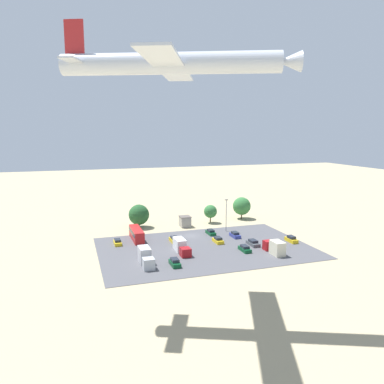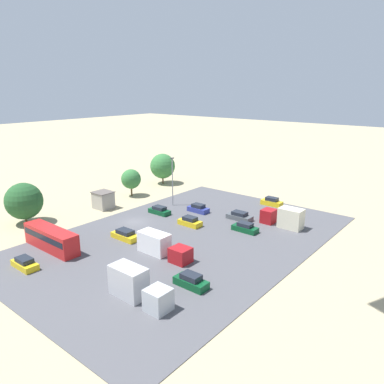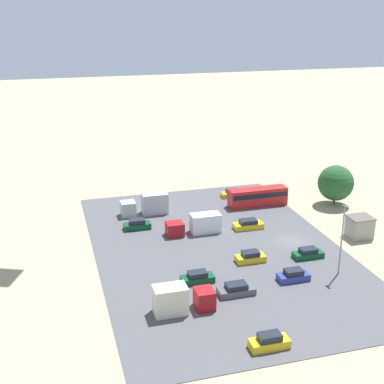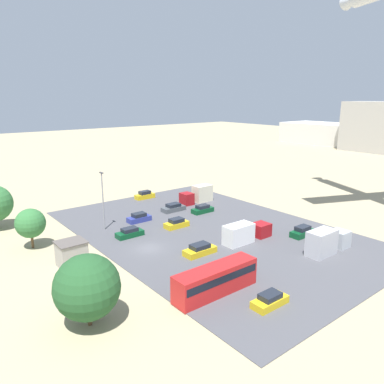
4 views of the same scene
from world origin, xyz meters
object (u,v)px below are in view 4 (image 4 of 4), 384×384
shed_building (72,254)px  parked_car_8 (203,209)px  parked_truck_1 (245,233)px  parked_car_6 (302,232)px  parked_truck_2 (327,242)px  parked_car_3 (130,233)px  parked_truck_0 (198,195)px  parked_car_0 (177,224)px  parked_car_1 (200,250)px  parked_car_5 (173,208)px  bus (216,279)px  parked_car_4 (139,218)px  parked_car_7 (145,195)px  parked_car_2 (270,300)px

shed_building → parked_car_8: (-6.84, 27.68, -0.97)m
shed_building → parked_truck_1: shed_building is taller
parked_car_6 → parked_truck_2: parked_truck_2 is taller
parked_car_3 → parked_truck_0: bearing=112.4°
parked_car_0 → parked_car_1: bearing=160.0°
parked_car_3 → parked_truck_0: parked_truck_0 is taller
parked_car_5 → parked_car_6: 24.55m
parked_car_0 → parked_truck_2: size_ratio=0.51×
parked_car_6 → bus: bearing=-78.4°
parked_car_0 → parked_car_4: bearing=27.3°
bus → parked_car_8: bearing=142.7°
parked_car_6 → parked_car_7: parked_car_7 is taller
parked_truck_1 → parked_car_4: bearing=-156.8°
parked_truck_2 → parked_car_8: bearing=-176.6°
parked_truck_2 → parked_car_5: bearing=-169.9°
bus → parked_truck_0: size_ratio=1.47×
parked_car_8 → parked_truck_0: bearing=147.4°
parked_car_2 → shed_building: bearing=-150.8°
parked_car_4 → parked_car_6: bearing=36.7°
parked_car_2 → parked_car_3: parked_car_3 is taller
parked_car_3 → parked_car_6: bearing=52.0°
parked_car_1 → parked_truck_2: 17.62m
parked_car_2 → parked_car_6: bearing=117.0°
parked_car_2 → parked_truck_0: parked_truck_0 is taller
parked_car_2 → parked_car_5: bearing=160.8°
shed_building → parked_truck_0: size_ratio=0.51×
parked_car_5 → parked_car_7: size_ratio=1.09×
parked_car_4 → parked_truck_1: 19.47m
parked_truck_0 → parked_truck_1: 22.61m
parked_truck_2 → shed_building: bearing=-121.8°
parked_car_3 → parked_truck_1: size_ratio=0.50×
parked_car_7 → bus: bearing=-20.8°
parked_car_3 → parked_car_8: size_ratio=1.00×
parked_car_2 → parked_car_7: parked_car_7 is taller
parked_car_7 → parked_truck_2: (40.19, 4.73, 0.91)m
parked_car_0 → parked_car_7: 19.59m
parked_car_2 → parked_truck_0: size_ratio=0.59×
parked_car_1 → shed_building: bearing=-116.7°
parked_car_4 → parked_car_0: bearing=27.3°
bus → parked_truck_2: bearing=86.0°
shed_building → parked_car_6: 34.26m
parked_car_5 → parked_truck_0: size_ratio=0.64×
parked_car_3 → parked_car_7: parked_car_7 is taller
shed_building → parked_car_4: bearing=121.8°
parked_car_0 → parked_car_2: size_ratio=0.98×
parked_car_0 → parked_car_3: size_ratio=0.96×
parked_car_7 → parked_truck_0: size_ratio=0.59×
shed_building → parked_truck_2: size_ratio=0.45×
parked_car_3 → bus: bearing=-3.0°
parked_car_2 → parked_car_4: 32.09m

